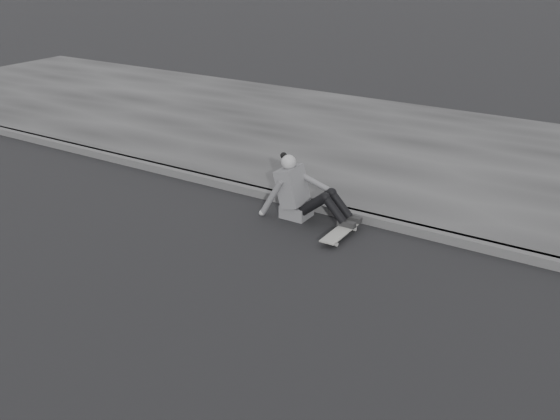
# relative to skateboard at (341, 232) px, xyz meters

# --- Properties ---
(ground) EXTENTS (80.00, 80.00, 0.00)m
(ground) POSITION_rel_skateboard_xyz_m (-1.13, -1.99, -0.07)
(ground) COLOR black
(ground) RESTS_ON ground
(curb) EXTENTS (24.00, 0.16, 0.12)m
(curb) POSITION_rel_skateboard_xyz_m (-1.13, 0.59, -0.01)
(curb) COLOR #454545
(curb) RESTS_ON ground
(sidewalk) EXTENTS (24.00, 6.00, 0.12)m
(sidewalk) POSITION_rel_skateboard_xyz_m (-1.13, 3.61, -0.01)
(sidewalk) COLOR #333333
(sidewalk) RESTS_ON ground
(skateboard) EXTENTS (0.20, 0.78, 0.09)m
(skateboard) POSITION_rel_skateboard_xyz_m (0.00, 0.00, 0.00)
(skateboard) COLOR #9D9D98
(skateboard) RESTS_ON ground
(seated_woman) EXTENTS (1.38, 0.46, 0.88)m
(seated_woman) POSITION_rel_skateboard_xyz_m (-0.73, 0.25, 0.29)
(seated_woman) COLOR #545557
(seated_woman) RESTS_ON ground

